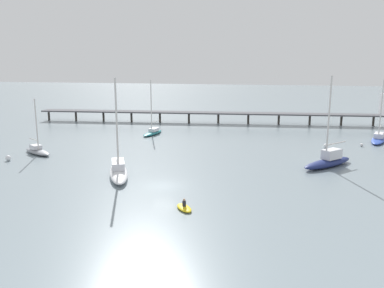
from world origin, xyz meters
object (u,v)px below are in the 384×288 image
(sailboat_navy, at_px, (329,160))
(mooring_buoy_far, at_px, (8,158))
(sailboat_white, at_px, (118,170))
(sailboat_blue, at_px, (379,138))
(sailboat_gray, at_px, (37,150))
(mooring_buoy_near, at_px, (326,146))
(dinghy_yellow, at_px, (184,207))
(pier, at_px, (295,110))
(sailboat_teal, at_px, (153,131))
(mooring_buoy_inner, at_px, (362,145))

(sailboat_navy, relative_size, mooring_buoy_far, 15.33)
(sailboat_white, xyz_separation_m, sailboat_blue, (37.65, 29.95, -0.15))
(sailboat_gray, distance_m, sailboat_navy, 43.54)
(sailboat_gray, height_order, sailboat_navy, sailboat_navy)
(mooring_buoy_near, bearing_deg, sailboat_white, -141.12)
(sailboat_gray, relative_size, dinghy_yellow, 3.20)
(pier, distance_m, sailboat_white, 52.35)
(sailboat_gray, height_order, sailboat_teal, sailboat_teal)
(pier, height_order, mooring_buoy_far, pier)
(sailboat_white, xyz_separation_m, mooring_buoy_far, (-18.73, 4.33, -0.42))
(pier, xyz_separation_m, dinghy_yellow, (-13.28, -55.90, -3.25))
(sailboat_teal, bearing_deg, mooring_buoy_far, -121.11)
(sailboat_white, relative_size, dinghy_yellow, 4.56)
(sailboat_gray, height_order, dinghy_yellow, sailboat_gray)
(pier, height_order, dinghy_yellow, pier)
(pier, height_order, sailboat_teal, sailboat_teal)
(sailboat_teal, bearing_deg, sailboat_white, -81.61)
(dinghy_yellow, height_order, mooring_buoy_near, dinghy_yellow)
(sailboat_white, xyz_separation_m, mooring_buoy_inner, (33.78, 24.84, -0.55))
(sailboat_white, bearing_deg, mooring_buoy_far, 166.98)
(sailboat_blue, relative_size, mooring_buoy_near, 14.16)
(dinghy_yellow, height_order, mooring_buoy_far, dinghy_yellow)
(sailboat_blue, bearing_deg, sailboat_gray, -159.10)
(sailboat_gray, bearing_deg, sailboat_white, -28.05)
(sailboat_teal, bearing_deg, sailboat_blue, 2.10)
(mooring_buoy_near, distance_m, mooring_buoy_inner, 6.62)
(sailboat_blue, xyz_separation_m, mooring_buoy_inner, (-3.87, -5.12, -0.40))
(sailboat_blue, relative_size, mooring_buoy_inner, 19.99)
(sailboat_white, distance_m, sailboat_blue, 48.11)
(sailboat_gray, bearing_deg, sailboat_teal, 56.42)
(mooring_buoy_near, bearing_deg, pier, 99.05)
(sailboat_blue, bearing_deg, sailboat_navy, -119.54)
(mooring_buoy_far, relative_size, mooring_buoy_inner, 1.47)
(pier, relative_size, mooring_buoy_far, 104.80)
(sailboat_blue, xyz_separation_m, mooring_buoy_near, (-9.98, -7.65, -0.29))
(mooring_buoy_near, xyz_separation_m, mooring_buoy_far, (-46.39, -17.98, 0.01))
(sailboat_navy, bearing_deg, mooring_buoy_near, 84.44)
(sailboat_blue, bearing_deg, mooring_buoy_far, -155.56)
(pier, xyz_separation_m, mooring_buoy_inner, (9.98, -21.72, -3.19))
(sailboat_gray, distance_m, sailboat_teal, 23.22)
(sailboat_navy, distance_m, mooring_buoy_far, 45.61)
(mooring_buoy_inner, bearing_deg, sailboat_white, -143.67)
(pier, xyz_separation_m, sailboat_blue, (13.85, -16.60, -2.78))
(sailboat_teal, xyz_separation_m, mooring_buoy_inner, (37.97, -3.58, -0.39))
(mooring_buoy_far, bearing_deg, sailboat_navy, 7.49)
(dinghy_yellow, bearing_deg, mooring_buoy_inner, 55.76)
(sailboat_gray, bearing_deg, mooring_buoy_far, -109.64)
(pier, distance_m, dinghy_yellow, 57.55)
(sailboat_gray, relative_size, mooring_buoy_inner, 15.66)
(sailboat_blue, bearing_deg, dinghy_yellow, -124.62)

